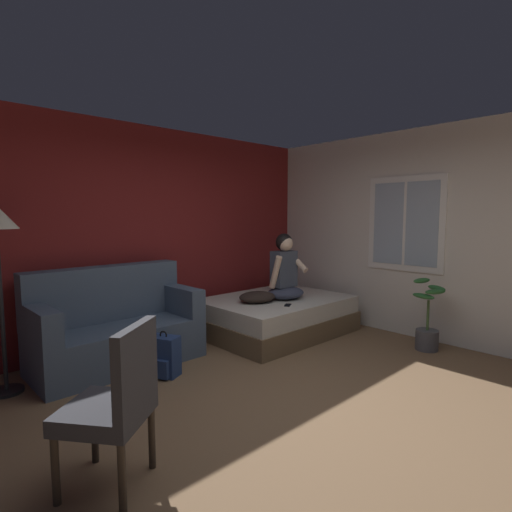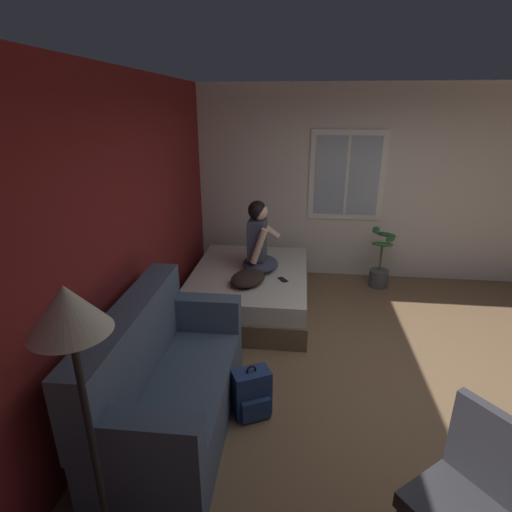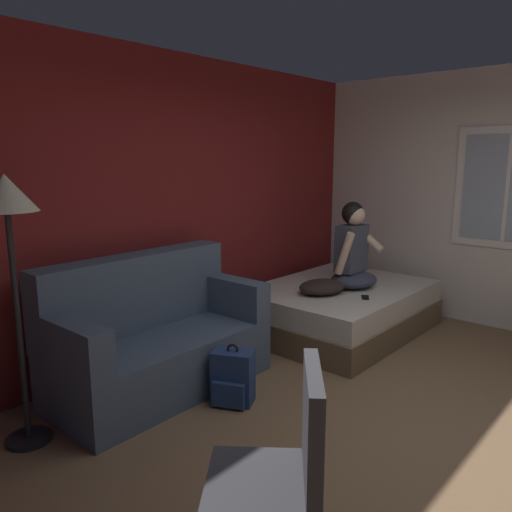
% 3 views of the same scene
% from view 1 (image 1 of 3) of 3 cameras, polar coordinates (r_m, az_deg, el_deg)
% --- Properties ---
extents(ground_plane, '(40.00, 40.00, 0.00)m').
position_cam_1_polar(ground_plane, '(3.54, 5.25, -21.04)').
color(ground_plane, brown).
extents(wall_back_accent, '(10.31, 0.16, 2.70)m').
position_cam_1_polar(wall_back_accent, '(5.23, -16.22, 2.91)').
color(wall_back_accent, maroon).
rests_on(wall_back_accent, ground).
extents(wall_side_with_window, '(0.19, 6.39, 2.70)m').
position_cam_1_polar(wall_side_with_window, '(5.52, 24.57, 2.77)').
color(wall_side_with_window, silver).
rests_on(wall_side_with_window, ground).
extents(bed, '(1.92, 1.45, 0.48)m').
position_cam_1_polar(bed, '(5.50, 2.84, -8.47)').
color(bed, brown).
rests_on(bed, ground).
extents(couch, '(1.71, 0.84, 1.04)m').
position_cam_1_polar(couch, '(4.61, -19.45, -9.64)').
color(couch, '#47566B').
rests_on(couch, ground).
extents(side_chair, '(0.65, 0.65, 0.98)m').
position_cam_1_polar(side_chair, '(2.59, -19.35, -18.83)').
color(side_chair, '#382D23').
rests_on(side_chair, ground).
extents(person_seated, '(0.54, 0.46, 0.88)m').
position_cam_1_polar(person_seated, '(5.36, 4.14, -2.33)').
color(person_seated, '#383D51').
rests_on(person_seated, bed).
extents(backpack, '(0.33, 0.35, 0.46)m').
position_cam_1_polar(backpack, '(4.20, -13.11, -13.87)').
color(backpack, navy).
rests_on(backpack, ground).
extents(throw_pillow, '(0.58, 0.51, 0.14)m').
position_cam_1_polar(throw_pillow, '(5.16, 0.19, -5.86)').
color(throw_pillow, '#2D231E').
rests_on(throw_pillow, bed).
extents(cell_phone, '(0.16, 0.13, 0.01)m').
position_cam_1_polar(cell_phone, '(5.01, 4.56, -7.00)').
color(cell_phone, black).
rests_on(cell_phone, bed).
extents(potted_plant, '(0.39, 0.37, 0.85)m').
position_cam_1_polar(potted_plant, '(5.21, 23.30, -9.04)').
color(potted_plant, '#4C4C51').
rests_on(potted_plant, ground).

